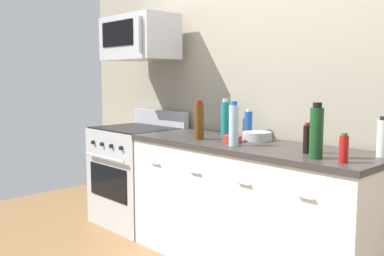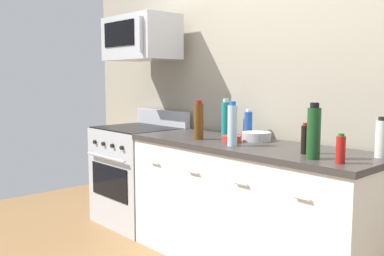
{
  "view_description": "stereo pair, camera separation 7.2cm",
  "coord_description": "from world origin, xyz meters",
  "px_view_note": "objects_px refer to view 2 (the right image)",
  "views": [
    {
      "loc": [
        1.9,
        -2.37,
        1.38
      ],
      "look_at": [
        -0.53,
        -0.05,
        0.99
      ],
      "focal_mm": 39.95,
      "sensor_mm": 36.0,
      "label": 1
    },
    {
      "loc": [
        1.95,
        -2.32,
        1.38
      ],
      "look_at": [
        -0.53,
        -0.05,
        0.99
      ],
      "focal_mm": 39.95,
      "sensor_mm": 36.0,
      "label": 2
    }
  ],
  "objects_px": {
    "microwave": "(141,38)",
    "bottle_vinegar_white": "(381,138)",
    "bottle_wine_green": "(314,132)",
    "bowl_steel_prep": "(257,136)",
    "bottle_soda_blue": "(248,124)",
    "bottle_hot_sauce_red": "(341,149)",
    "bottle_water_clear": "(233,125)",
    "bowl_red_small": "(232,139)",
    "bottle_sparkling_teal": "(226,118)",
    "range_oven": "(139,174)",
    "bottle_soy_sauce_dark": "(305,139)",
    "bottle_wine_amber": "(199,121)"
  },
  "relations": [
    {
      "from": "bottle_water_clear",
      "to": "bottle_soda_blue",
      "type": "height_order",
      "value": "bottle_water_clear"
    },
    {
      "from": "bowl_red_small",
      "to": "bottle_vinegar_white",
      "type": "bearing_deg",
      "value": 11.2
    },
    {
      "from": "bottle_wine_amber",
      "to": "bottle_wine_green",
      "type": "bearing_deg",
      "value": -3.48
    },
    {
      "from": "range_oven",
      "to": "bottle_wine_amber",
      "type": "distance_m",
      "value": 1.13
    },
    {
      "from": "bottle_soda_blue",
      "to": "bottle_wine_green",
      "type": "xyz_separation_m",
      "value": [
        0.82,
        -0.4,
        0.05
      ]
    },
    {
      "from": "microwave",
      "to": "bowl_red_small",
      "type": "bearing_deg",
      "value": -4.19
    },
    {
      "from": "bottle_wine_amber",
      "to": "bowl_red_small",
      "type": "xyz_separation_m",
      "value": [
        0.28,
        0.07,
        -0.12
      ]
    },
    {
      "from": "bottle_sparkling_teal",
      "to": "bottle_soda_blue",
      "type": "xyz_separation_m",
      "value": [
        0.24,
        -0.0,
        -0.03
      ]
    },
    {
      "from": "bowl_red_small",
      "to": "bowl_steel_prep",
      "type": "xyz_separation_m",
      "value": [
        0.07,
        0.2,
        0.01
      ]
    },
    {
      "from": "microwave",
      "to": "bottle_hot_sauce_red",
      "type": "relative_size",
      "value": 4.51
    },
    {
      "from": "bowl_red_small",
      "to": "bottle_water_clear",
      "type": "bearing_deg",
      "value": -45.22
    },
    {
      "from": "microwave",
      "to": "bottle_wine_green",
      "type": "bearing_deg",
      "value": -6.36
    },
    {
      "from": "bottle_soda_blue",
      "to": "bottle_wine_green",
      "type": "distance_m",
      "value": 0.91
    },
    {
      "from": "range_oven",
      "to": "bottle_soda_blue",
      "type": "xyz_separation_m",
      "value": [
        1.16,
        0.22,
        0.56
      ]
    },
    {
      "from": "range_oven",
      "to": "microwave",
      "type": "relative_size",
      "value": 1.44
    },
    {
      "from": "microwave",
      "to": "bottle_soy_sauce_dark",
      "type": "relative_size",
      "value": 3.9
    },
    {
      "from": "bottle_wine_amber",
      "to": "bottle_vinegar_white",
      "type": "bearing_deg",
      "value": 11.79
    },
    {
      "from": "range_oven",
      "to": "bowl_steel_prep",
      "type": "bearing_deg",
      "value": 6.61
    },
    {
      "from": "bottle_soda_blue",
      "to": "bowl_red_small",
      "type": "bearing_deg",
      "value": -75.27
    },
    {
      "from": "bottle_wine_amber",
      "to": "bottle_water_clear",
      "type": "relative_size",
      "value": 0.97
    },
    {
      "from": "bottle_wine_amber",
      "to": "bottle_sparkling_teal",
      "type": "bearing_deg",
      "value": 96.38
    },
    {
      "from": "bottle_soda_blue",
      "to": "bottle_hot_sauce_red",
      "type": "xyz_separation_m",
      "value": [
        0.99,
        -0.4,
        -0.03
      ]
    },
    {
      "from": "bottle_hot_sauce_red",
      "to": "microwave",
      "type": "bearing_deg",
      "value": 173.97
    },
    {
      "from": "range_oven",
      "to": "bowl_red_small",
      "type": "height_order",
      "value": "range_oven"
    },
    {
      "from": "bottle_wine_green",
      "to": "bowl_steel_prep",
      "type": "xyz_separation_m",
      "value": [
        -0.68,
        0.33,
        -0.12
      ]
    },
    {
      "from": "bottle_soy_sauce_dark",
      "to": "bottle_hot_sauce_red",
      "type": "relative_size",
      "value": 1.16
    },
    {
      "from": "bottle_water_clear",
      "to": "bottle_wine_green",
      "type": "relative_size",
      "value": 0.94
    },
    {
      "from": "bowl_red_small",
      "to": "bottle_soy_sauce_dark",
      "type": "bearing_deg",
      "value": -1.78
    },
    {
      "from": "bottle_wine_green",
      "to": "bottle_vinegar_white",
      "type": "bearing_deg",
      "value": 53.31
    },
    {
      "from": "bottle_wine_amber",
      "to": "bottle_vinegar_white",
      "type": "xyz_separation_m",
      "value": [
        1.27,
        0.26,
        -0.03
      ]
    },
    {
      "from": "microwave",
      "to": "bottle_vinegar_white",
      "type": "distance_m",
      "value": 2.34
    },
    {
      "from": "bottle_wine_amber",
      "to": "bottle_soda_blue",
      "type": "bearing_deg",
      "value": 58.57
    },
    {
      "from": "bottle_sparkling_teal",
      "to": "bottle_hot_sauce_red",
      "type": "height_order",
      "value": "bottle_sparkling_teal"
    },
    {
      "from": "bottle_soda_blue",
      "to": "bottle_water_clear",
      "type": "bearing_deg",
      "value": -63.89
    },
    {
      "from": "bottle_soy_sauce_dark",
      "to": "bottle_soda_blue",
      "type": "relative_size",
      "value": 0.86
    },
    {
      "from": "bottle_water_clear",
      "to": "bowl_red_small",
      "type": "relative_size",
      "value": 2.2
    },
    {
      "from": "bottle_soy_sauce_dark",
      "to": "bottle_soda_blue",
      "type": "xyz_separation_m",
      "value": [
        -0.69,
        0.29,
        0.02
      ]
    },
    {
      "from": "range_oven",
      "to": "bowl_steel_prep",
      "type": "xyz_separation_m",
      "value": [
        1.3,
        0.15,
        0.49
      ]
    },
    {
      "from": "range_oven",
      "to": "bottle_sparkling_teal",
      "type": "xyz_separation_m",
      "value": [
        0.92,
        0.23,
        0.59
      ]
    },
    {
      "from": "bottle_wine_amber",
      "to": "bottle_hot_sauce_red",
      "type": "bearing_deg",
      "value": -3.29
    },
    {
      "from": "bottle_soy_sauce_dark",
      "to": "bottle_sparkling_teal",
      "type": "bearing_deg",
      "value": 162.8
    },
    {
      "from": "microwave",
      "to": "bottle_vinegar_white",
      "type": "xyz_separation_m",
      "value": [
        2.22,
        0.11,
        -0.72
      ]
    },
    {
      "from": "range_oven",
      "to": "bottle_hot_sauce_red",
      "type": "bearing_deg",
      "value": -4.84
    },
    {
      "from": "bowl_red_small",
      "to": "bottle_sparkling_teal",
      "type": "bearing_deg",
      "value": 139.21
    },
    {
      "from": "bottle_wine_green",
      "to": "bottle_water_clear",
      "type": "bearing_deg",
      "value": 179.14
    },
    {
      "from": "bowl_red_small",
      "to": "bottle_hot_sauce_red",
      "type": "bearing_deg",
      "value": -8.46
    },
    {
      "from": "bottle_wine_green",
      "to": "bowl_red_small",
      "type": "bearing_deg",
      "value": 170.12
    },
    {
      "from": "bottle_wine_amber",
      "to": "bowl_red_small",
      "type": "distance_m",
      "value": 0.31
    },
    {
      "from": "bottle_vinegar_white",
      "to": "bowl_red_small",
      "type": "xyz_separation_m",
      "value": [
        -0.99,
        -0.2,
        -0.09
      ]
    },
    {
      "from": "microwave",
      "to": "bottle_soy_sauce_dark",
      "type": "bearing_deg",
      "value": -3.38
    }
  ]
}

